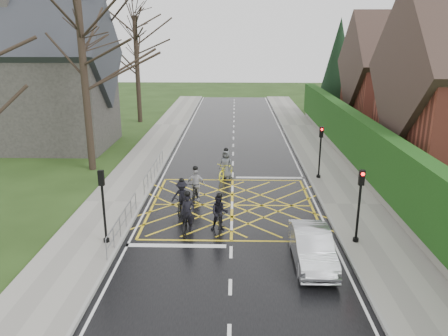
{
  "coord_description": "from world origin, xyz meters",
  "views": [
    {
      "loc": [
        0.12,
        -20.56,
        8.24
      ],
      "look_at": [
        -0.46,
        2.2,
        1.3
      ],
      "focal_mm": 35.0,
      "sensor_mm": 36.0,
      "label": 1
    }
  ],
  "objects_px": {
    "cyclist_rear": "(188,218)",
    "cyclist_lead": "(226,168)",
    "cyclist_front": "(195,188)",
    "cyclist_mid": "(182,200)",
    "cyclist_back": "(219,217)",
    "car": "(312,247)"
  },
  "relations": [
    {
      "from": "cyclist_front",
      "to": "cyclist_lead",
      "type": "relative_size",
      "value": 0.94
    },
    {
      "from": "cyclist_rear",
      "to": "cyclist_lead",
      "type": "height_order",
      "value": "cyclist_lead"
    },
    {
      "from": "cyclist_rear",
      "to": "car",
      "type": "xyz_separation_m",
      "value": [
        4.95,
        -2.64,
        0.04
      ]
    },
    {
      "from": "cyclist_rear",
      "to": "cyclist_lead",
      "type": "xyz_separation_m",
      "value": [
        1.51,
        7.46,
        0.05
      ]
    },
    {
      "from": "cyclist_rear",
      "to": "cyclist_mid",
      "type": "xyz_separation_m",
      "value": [
        -0.5,
        2.12,
        0.03
      ]
    },
    {
      "from": "cyclist_mid",
      "to": "cyclist_lead",
      "type": "height_order",
      "value": "cyclist_lead"
    },
    {
      "from": "cyclist_lead",
      "to": "cyclist_back",
      "type": "bearing_deg",
      "value": -69.1
    },
    {
      "from": "cyclist_mid",
      "to": "car",
      "type": "distance_m",
      "value": 7.24
    },
    {
      "from": "cyclist_front",
      "to": "cyclist_rear",
      "type": "bearing_deg",
      "value": -85.48
    },
    {
      "from": "cyclist_rear",
      "to": "car",
      "type": "bearing_deg",
      "value": -23.96
    },
    {
      "from": "cyclist_back",
      "to": "cyclist_rear",
      "type": "bearing_deg",
      "value": -178.52
    },
    {
      "from": "cyclist_back",
      "to": "cyclist_mid",
      "type": "xyz_separation_m",
      "value": [
        -1.88,
        2.02,
        -0.03
      ]
    },
    {
      "from": "cyclist_rear",
      "to": "cyclist_mid",
      "type": "relative_size",
      "value": 1.08
    },
    {
      "from": "cyclist_mid",
      "to": "car",
      "type": "xyz_separation_m",
      "value": [
        5.46,
        -4.76,
        0.01
      ]
    },
    {
      "from": "cyclist_rear",
      "to": "cyclist_lead",
      "type": "relative_size",
      "value": 0.96
    },
    {
      "from": "cyclist_front",
      "to": "cyclist_mid",
      "type": "bearing_deg",
      "value": -103.74
    },
    {
      "from": "cyclist_back",
      "to": "cyclist_mid",
      "type": "height_order",
      "value": "cyclist_back"
    },
    {
      "from": "cyclist_front",
      "to": "cyclist_lead",
      "type": "distance_m",
      "value": 4.06
    },
    {
      "from": "cyclist_mid",
      "to": "cyclist_rear",
      "type": "bearing_deg",
      "value": -73.73
    },
    {
      "from": "cyclist_front",
      "to": "cyclist_lead",
      "type": "xyz_separation_m",
      "value": [
        1.49,
        3.78,
        -0.04
      ]
    },
    {
      "from": "cyclist_back",
      "to": "cyclist_mid",
      "type": "distance_m",
      "value": 2.76
    },
    {
      "from": "cyclist_back",
      "to": "cyclist_lead",
      "type": "height_order",
      "value": "cyclist_lead"
    }
  ]
}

